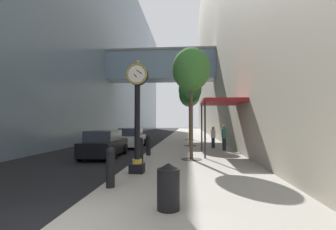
% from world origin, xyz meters
% --- Properties ---
extents(ground_plane, '(110.00, 110.00, 0.00)m').
position_xyz_m(ground_plane, '(0.00, 27.00, 0.00)').
color(ground_plane, black).
rests_on(ground_plane, ground).
extents(sidewalk_right, '(5.97, 80.00, 0.14)m').
position_xyz_m(sidewalk_right, '(2.98, 30.00, 0.07)').
color(sidewalk_right, '#9E998E').
rests_on(sidewalk_right, ground).
extents(building_block_left, '(22.39, 80.00, 26.33)m').
position_xyz_m(building_block_left, '(-11.53, 29.96, 13.13)').
color(building_block_left, slate).
rests_on(building_block_left, ground).
extents(building_block_right, '(9.00, 80.00, 32.97)m').
position_xyz_m(building_block_right, '(10.47, 30.00, 16.48)').
color(building_block_right, '#A89E89').
rests_on(building_block_right, ground).
extents(street_clock, '(0.84, 0.55, 4.43)m').
position_xyz_m(street_clock, '(0.73, 5.12, 2.57)').
color(street_clock, black).
rests_on(street_clock, sidewalk_right).
extents(bollard_nearest, '(0.28, 0.28, 1.22)m').
position_xyz_m(bollard_nearest, '(0.37, 2.97, 0.78)').
color(bollard_nearest, black).
rests_on(bollard_nearest, sidewalk_right).
extents(bollard_third, '(0.28, 0.28, 1.22)m').
position_xyz_m(bollard_third, '(0.37, 7.67, 0.78)').
color(bollard_third, black).
rests_on(bollard_third, sidewalk_right).
extents(bollard_fourth, '(0.28, 0.28, 1.22)m').
position_xyz_m(bollard_fourth, '(0.37, 10.02, 0.78)').
color(bollard_fourth, black).
rests_on(bollard_fourth, sidewalk_right).
extents(street_tree_near, '(2.01, 2.01, 5.96)m').
position_xyz_m(street_tree_near, '(2.89, 8.67, 4.89)').
color(street_tree_near, '#333335').
rests_on(street_tree_near, sidewalk_right).
extents(street_tree_mid_near, '(1.92, 1.92, 5.81)m').
position_xyz_m(street_tree_mid_near, '(2.89, 15.92, 4.79)').
color(street_tree_mid_near, '#333335').
rests_on(street_tree_mid_near, sidewalk_right).
extents(street_tree_mid_far, '(2.35, 2.35, 6.41)m').
position_xyz_m(street_tree_mid_far, '(2.89, 23.17, 5.16)').
color(street_tree_mid_far, '#333335').
rests_on(street_tree_mid_far, sidewalk_right).
extents(trash_bin, '(0.53, 0.53, 1.05)m').
position_xyz_m(trash_bin, '(2.27, 1.27, 0.68)').
color(trash_bin, black).
rests_on(trash_bin, sidewalk_right).
extents(pedestrian_walking, '(0.43, 0.43, 1.79)m').
position_xyz_m(pedestrian_walking, '(5.23, 12.89, 1.10)').
color(pedestrian_walking, '#23232D').
rests_on(pedestrian_walking, sidewalk_right).
extents(pedestrian_by_clock, '(0.44, 0.44, 1.63)m').
position_xyz_m(pedestrian_by_clock, '(4.63, 14.48, 1.00)').
color(pedestrian_by_clock, '#23232D').
rests_on(pedestrian_by_clock, sidewalk_right).
extents(storefront_awning, '(2.40, 3.60, 3.30)m').
position_xyz_m(storefront_awning, '(4.73, 10.70, 3.28)').
color(storefront_awning, maroon).
rests_on(storefront_awning, sidewalk_right).
extents(car_white_near, '(2.17, 4.19, 1.62)m').
position_xyz_m(car_white_near, '(-1.97, 15.47, 0.79)').
color(car_white_near, silver).
rests_on(car_white_near, ground).
extents(car_black_mid, '(2.12, 4.53, 1.63)m').
position_xyz_m(car_black_mid, '(-2.29, 9.97, 0.79)').
color(car_black_mid, black).
rests_on(car_black_mid, ground).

